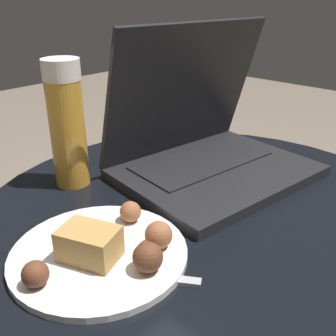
% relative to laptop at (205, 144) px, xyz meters
% --- Properties ---
extents(table, '(0.72, 0.72, 0.49)m').
position_rel_laptop_xyz_m(table, '(-0.11, -0.09, -0.18)').
color(table, black).
rests_on(table, ground_plane).
extents(laptop, '(0.36, 0.30, 0.26)m').
position_rel_laptop_xyz_m(laptop, '(0.00, 0.00, 0.00)').
color(laptop, '#232326').
rests_on(laptop, table).
extents(beer_glass, '(0.06, 0.06, 0.21)m').
position_rel_laptop_xyz_m(beer_glass, '(-0.19, 0.14, 0.05)').
color(beer_glass, gold).
rests_on(beer_glass, table).
extents(snack_plate, '(0.22, 0.22, 0.05)m').
position_rel_laptop_xyz_m(snack_plate, '(-0.29, -0.07, -0.04)').
color(snack_plate, white).
rests_on(snack_plate, table).
extents(fork, '(0.11, 0.15, 0.01)m').
position_rel_laptop_xyz_m(fork, '(-0.30, -0.10, -0.05)').
color(fork, '#B2B2B7').
rests_on(fork, table).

